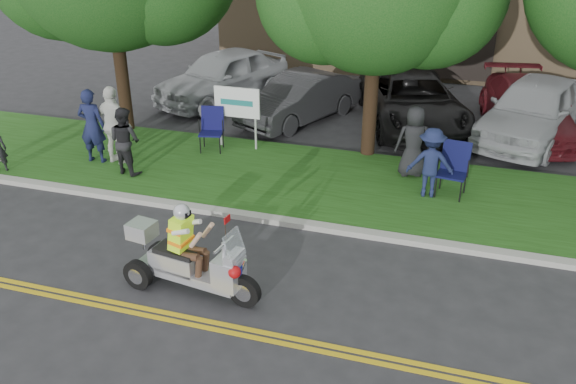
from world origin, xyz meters
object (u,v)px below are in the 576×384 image
(parked_car_far_left, at_px, (223,76))
(parked_car_left, at_px, (300,98))
(spectator_adult_right, at_px, (114,125))
(parked_car_right, at_px, (527,108))
(spectator_adult_left, at_px, (92,126))
(parked_car_mid, at_px, (412,100))
(trike_scooter, at_px, (188,261))
(spectator_adult_mid, at_px, (125,141))
(parked_car_far_right, at_px, (534,109))
(lawn_chair_b, at_px, (454,165))
(lawn_chair_a, at_px, (212,126))

(parked_car_far_left, distance_m, parked_car_left, 3.23)
(spectator_adult_right, distance_m, parked_car_right, 11.43)
(spectator_adult_left, relative_size, parked_car_mid, 0.34)
(spectator_adult_left, bearing_deg, parked_car_far_left, -105.79)
(spectator_adult_right, relative_size, parked_car_far_left, 0.40)
(trike_scooter, relative_size, spectator_adult_left, 1.34)
(spectator_adult_left, relative_size, spectator_adult_right, 0.96)
(spectator_adult_mid, distance_m, parked_car_far_right, 11.02)
(parked_car_far_left, bearing_deg, parked_car_left, 1.55)
(parked_car_far_right, bearing_deg, parked_car_mid, -163.22)
(lawn_chair_b, relative_size, parked_car_left, 0.28)
(lawn_chair_a, bearing_deg, parked_car_mid, 25.18)
(spectator_adult_left, distance_m, parked_car_far_right, 11.85)
(lawn_chair_a, distance_m, lawn_chair_b, 6.32)
(parked_car_left, bearing_deg, lawn_chair_b, -15.76)
(spectator_adult_left, distance_m, spectator_adult_mid, 1.21)
(lawn_chair_b, bearing_deg, parked_car_left, 147.99)
(parked_car_far_left, bearing_deg, spectator_adult_left, -76.63)
(parked_car_right, bearing_deg, lawn_chair_b, -119.95)
(trike_scooter, xyz_separation_m, lawn_chair_b, (4.12, 5.08, 0.20))
(lawn_chair_b, height_order, parked_car_left, parked_car_left)
(parked_car_mid, bearing_deg, parked_car_far_right, -22.46)
(parked_car_mid, bearing_deg, parked_car_right, -13.10)
(parked_car_right, bearing_deg, spectator_adult_right, -160.91)
(spectator_adult_mid, height_order, parked_car_mid, spectator_adult_mid)
(spectator_adult_mid, bearing_deg, spectator_adult_left, -4.50)
(parked_car_right, bearing_deg, parked_car_far_right, -86.31)
(spectator_adult_mid, xyz_separation_m, parked_car_far_left, (-0.13, 6.35, -0.08))
(lawn_chair_b, height_order, spectator_adult_right, spectator_adult_right)
(parked_car_far_left, relative_size, parked_car_right, 0.99)
(spectator_adult_right, bearing_deg, parked_car_far_right, -140.19)
(parked_car_far_left, xyz_separation_m, parked_car_far_right, (9.64, -0.77, 0.03))
(parked_car_left, height_order, parked_car_far_right, parked_car_far_right)
(lawn_chair_b, distance_m, parked_car_right, 5.26)
(trike_scooter, height_order, lawn_chair_b, trike_scooter)
(trike_scooter, distance_m, parked_car_far_right, 11.25)
(spectator_adult_left, height_order, parked_car_far_left, spectator_adult_left)
(spectator_adult_mid, xyz_separation_m, parked_car_left, (2.87, 5.18, -0.22))
(spectator_adult_right, height_order, parked_car_far_left, spectator_adult_right)
(spectator_adult_left, bearing_deg, parked_car_right, -157.57)
(lawn_chair_a, distance_m, spectator_adult_left, 3.02)
(spectator_adult_left, distance_m, spectator_adult_right, 0.58)
(lawn_chair_a, distance_m, parked_car_right, 8.99)
(parked_car_far_right, bearing_deg, parked_car_right, 124.03)
(lawn_chair_a, xyz_separation_m, parked_car_left, (1.51, 3.14, -0.03))
(lawn_chair_b, distance_m, parked_car_far_left, 9.33)
(lawn_chair_b, xyz_separation_m, parked_car_left, (-4.75, 4.02, -0.07))
(parked_car_right, distance_m, parked_car_far_right, 0.57)
(spectator_adult_right, height_order, parked_car_right, spectator_adult_right)
(spectator_adult_mid, distance_m, spectator_adult_right, 0.75)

